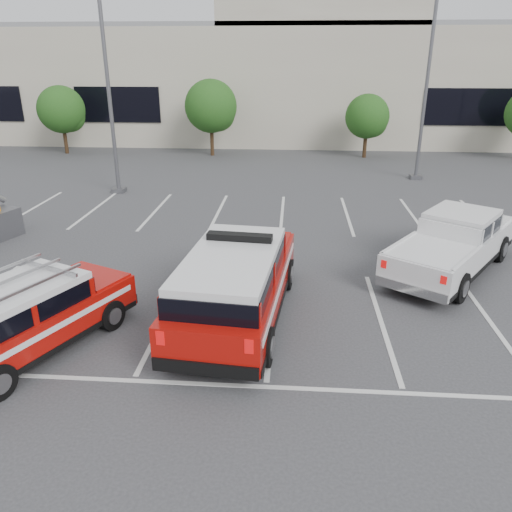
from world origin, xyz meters
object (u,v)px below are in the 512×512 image
at_px(light_pole_mid, 428,77).
at_px(tree_left, 63,111).
at_px(tree_mid_left, 212,108).
at_px(fire_chief_suv, 236,289).
at_px(convention_building, 293,75).
at_px(tree_mid_right, 368,118).
at_px(white_pickup, 452,249).
at_px(ladder_suv, 27,322).
at_px(light_pole_left, 108,79).

bearing_deg(light_pole_mid, tree_left, 164.57).
bearing_deg(tree_mid_left, fire_chief_suv, -79.75).
xyz_separation_m(convention_building, fire_chief_suv, (-1.08, -32.03, -3.86)).
bearing_deg(tree_mid_right, tree_mid_left, 180.00).
height_order(white_pickup, ladder_suv, ladder_suv).
relative_size(tree_mid_right, light_pole_mid, 0.39).
bearing_deg(light_pole_left, ladder_suv, -78.99).
distance_m(white_pickup, ladder_suv, 11.84).
bearing_deg(ladder_suv, fire_chief_suv, 46.29).
xyz_separation_m(tree_mid_left, light_pole_left, (-3.09, -10.05, 2.14)).
relative_size(light_pole_left, white_pickup, 1.73).
distance_m(tree_left, ladder_suv, 25.93).
height_order(tree_left, tree_mid_right, tree_left).
xyz_separation_m(tree_left, light_pole_mid, (21.91, -6.05, 2.41)).
bearing_deg(light_pole_left, tree_left, 124.52).
distance_m(convention_building, tree_mid_right, 11.20).
bearing_deg(fire_chief_suv, white_pickup, 35.55).
bearing_deg(white_pickup, tree_mid_right, 125.84).
distance_m(convention_building, ladder_suv, 34.48).
bearing_deg(light_pole_mid, ladder_suv, -124.40).
height_order(tree_mid_left, fire_chief_suv, tree_mid_left).
bearing_deg(ladder_suv, tree_mid_left, 113.33).
distance_m(light_pole_left, light_pole_mid, 15.52).
relative_size(fire_chief_suv, white_pickup, 1.04).
xyz_separation_m(light_pole_left, white_pickup, (13.28, -8.61, -4.47)).
xyz_separation_m(convention_building, tree_mid_right, (4.91, -9.82, -2.22)).
relative_size(tree_left, tree_mid_left, 0.91).
xyz_separation_m(tree_mid_left, ladder_suv, (-0.38, -23.99, -2.30)).
xyz_separation_m(light_pole_mid, white_pickup, (-1.72, -12.61, -4.47)).
bearing_deg(light_pole_mid, white_pickup, -97.76).
distance_m(fire_chief_suv, ladder_suv, 4.74).
xyz_separation_m(tree_mid_left, fire_chief_suv, (4.01, -22.21, -2.18)).
xyz_separation_m(tree_mid_left, white_pickup, (10.19, -18.66, -2.33)).
bearing_deg(fire_chief_suv, light_pole_left, 125.96).
bearing_deg(tree_left, ladder_suv, -68.15).
bearing_deg(tree_mid_right, light_pole_left, -142.50).
bearing_deg(fire_chief_suv, light_pole_mid, 69.64).
relative_size(tree_mid_left, ladder_suv, 0.96).
relative_size(tree_left, tree_mid_right, 1.11).
bearing_deg(convention_building, tree_left, -146.95).
height_order(tree_mid_right, ladder_suv, tree_mid_right).
bearing_deg(tree_mid_right, light_pole_mid, -72.48).
xyz_separation_m(convention_building, light_pole_left, (-8.18, -19.86, 0.47)).
xyz_separation_m(convention_building, white_pickup, (5.10, -28.48, -4.01)).
distance_m(convention_building, white_pickup, 29.21).
xyz_separation_m(light_pole_mid, ladder_suv, (-12.29, -17.94, -4.44)).
bearing_deg(ladder_suv, light_pole_mid, 79.83).
xyz_separation_m(convention_building, light_pole_mid, (6.82, -15.86, 0.47)).
relative_size(tree_left, fire_chief_suv, 0.72).
relative_size(fire_chief_suv, ladder_suv, 1.22).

